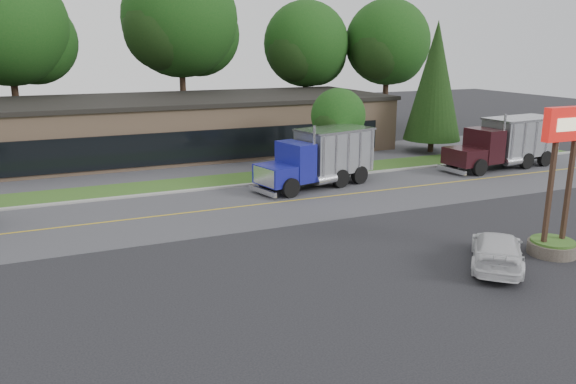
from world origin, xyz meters
The scene contains 17 objects.
ground centered at (0.00, 0.00, 0.00)m, with size 140.00×140.00×0.00m, color #2C2C31.
road centered at (0.00, 9.00, 0.00)m, with size 60.00×8.00×0.02m, color #56565B.
center_line centered at (0.00, 9.00, 0.00)m, with size 60.00×0.12×0.01m, color gold.
curb centered at (0.00, 13.20, 0.00)m, with size 60.00×0.30×0.12m, color #9E9E99.
grass_verge centered at (0.00, 15.00, 0.00)m, with size 60.00×3.40×0.03m, color #395F20.
far_parking centered at (0.00, 20.00, 0.00)m, with size 60.00×7.00×0.02m, color #56565B.
strip_mall centered at (2.00, 26.00, 2.00)m, with size 32.00×12.00×4.00m, color tan.
bilo_sign centered at (10.50, -2.50, 2.02)m, with size 2.20×1.90×5.95m.
tree_far_b centered at (-9.84, 34.12, 9.26)m, with size 10.18×9.58×14.52m.
tree_far_c centered at (4.17, 34.13, 10.00)m, with size 10.98×10.34×15.67m.
tree_far_d centered at (16.13, 33.10, 7.95)m, with size 8.73×8.22×12.46m.
tree_far_e centered at (24.14, 31.11, 8.11)m, with size 8.91×8.39×12.71m.
evergreen_right centered at (20.00, 18.00, 5.54)m, with size 4.44×4.44×10.09m.
tree_verge centered at (10.06, 15.05, 3.50)m, with size 3.86×3.64×5.51m.
dump_truck_blue centered at (7.03, 11.54, 1.80)m, with size 7.81×4.25×3.36m.
dump_truck_maroon centered at (21.24, 11.23, 1.81)m, with size 9.08×3.37×3.36m.
rally_car centered at (7.50, -2.60, 0.66)m, with size 1.84×4.52×1.31m, color silver.
Camera 1 is at (-7.76, -17.93, 8.20)m, focal length 35.00 mm.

